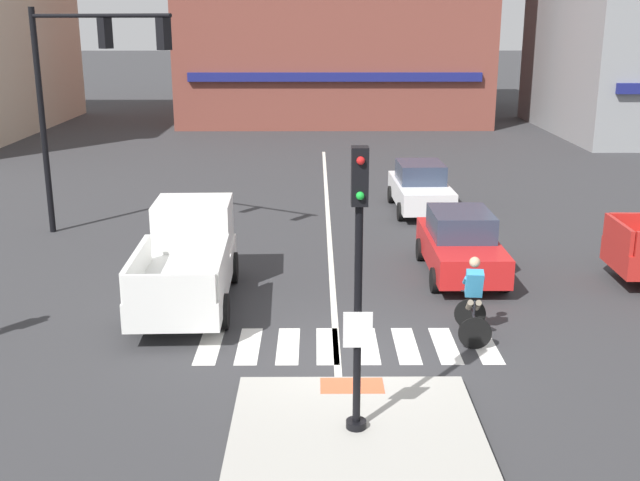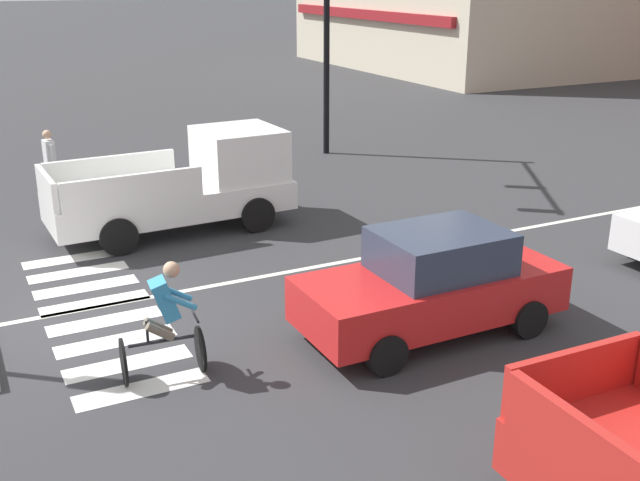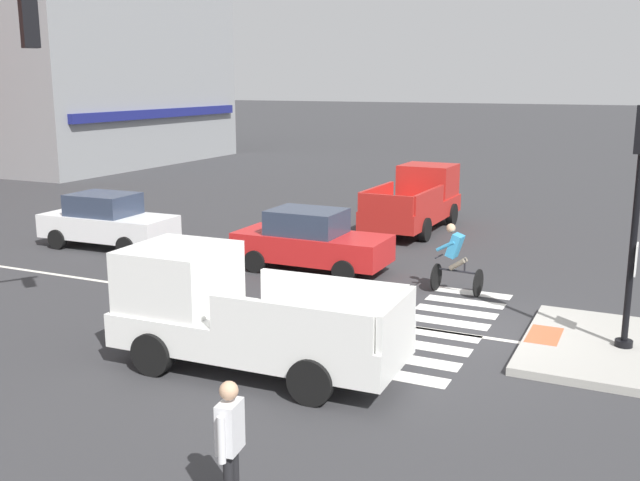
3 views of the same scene
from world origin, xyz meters
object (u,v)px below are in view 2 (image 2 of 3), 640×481
at_px(cyclist, 165,319).
at_px(car_red_eastbound_mid, 433,283).
at_px(pickup_truck_white_westbound_near, 192,184).
at_px(pedestrian_at_curb_left, 50,158).

bearing_deg(cyclist, car_red_eastbound_mid, 83.32).
distance_m(car_red_eastbound_mid, cyclist, 4.06).
relative_size(car_red_eastbound_mid, pickup_truck_white_westbound_near, 0.80).
bearing_deg(pickup_truck_white_westbound_near, car_red_eastbound_mid, 14.44).
relative_size(pickup_truck_white_westbound_near, cyclist, 3.07).
bearing_deg(cyclist, pedestrian_at_curb_left, -179.80).
height_order(pickup_truck_white_westbound_near, pedestrian_at_curb_left, pickup_truck_white_westbound_near).
distance_m(car_red_eastbound_mid, pedestrian_at_curb_left, 11.28).
xyz_separation_m(cyclist, pedestrian_at_curb_left, (-10.04, -0.03, 0.11)).
distance_m(cyclist, pedestrian_at_curb_left, 10.04).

